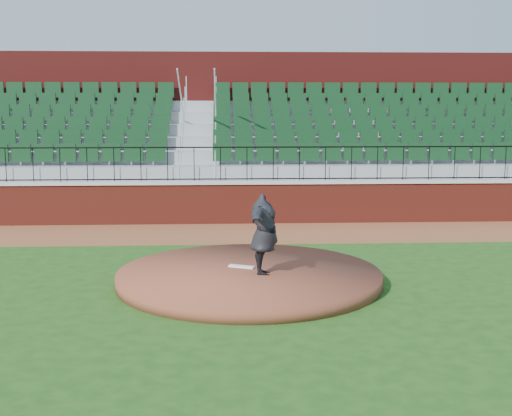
{
  "coord_description": "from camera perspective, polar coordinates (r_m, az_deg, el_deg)",
  "views": [
    {
      "loc": [
        -0.72,
        -13.11,
        3.53
      ],
      "look_at": [
        0.0,
        1.5,
        1.3
      ],
      "focal_mm": 47.23,
      "sensor_mm": 36.0,
      "label": 1
    }
  ],
  "objects": [
    {
      "name": "wall_railing",
      "position": [
        20.2,
        -0.77,
        3.76
      ],
      "size": [
        34.0,
        0.05,
        1.0
      ],
      "primitive_type": null,
      "color": "black",
      "rests_on": "wall_cap"
    },
    {
      "name": "warning_track",
      "position": [
        18.86,
        -0.58,
        -2.1
      ],
      "size": [
        34.0,
        3.2,
        0.01
      ],
      "primitive_type": "cube",
      "color": "brown",
      "rests_on": "ground"
    },
    {
      "name": "concourse_wall",
      "position": [
        25.66,
        -1.22,
        6.93
      ],
      "size": [
        34.0,
        0.5,
        5.5
      ],
      "primitive_type": "cube",
      "color": "maroon",
      "rests_on": "ground"
    },
    {
      "name": "pitcher",
      "position": [
        13.13,
        0.67,
        -2.24
      ],
      "size": [
        0.79,
        2.01,
        1.59
      ],
      "primitive_type": "imported",
      "rotation": [
        0.0,
        0.0,
        1.44
      ],
      "color": "black",
      "rests_on": "pitchers_mound"
    },
    {
      "name": "field_wall",
      "position": [
        20.33,
        -0.76,
        0.38
      ],
      "size": [
        34.0,
        0.35,
        1.2
      ],
      "primitive_type": "cube",
      "color": "maroon",
      "rests_on": "ground"
    },
    {
      "name": "ground",
      "position": [
        13.6,
        0.31,
        -6.38
      ],
      "size": [
        90.0,
        90.0,
        0.0
      ],
      "primitive_type": "plane",
      "color": "#1E4714",
      "rests_on": "ground"
    },
    {
      "name": "seating_stands",
      "position": [
        22.88,
        -1.02,
        5.59
      ],
      "size": [
        34.0,
        5.1,
        4.6
      ],
      "primitive_type": null,
      "color": "gray",
      "rests_on": "ground"
    },
    {
      "name": "pitchers_mound",
      "position": [
        13.58,
        -0.58,
        -5.85
      ],
      "size": [
        5.29,
        5.29,
        0.25
      ],
      "primitive_type": "cylinder",
      "color": "brown",
      "rests_on": "ground"
    },
    {
      "name": "pitching_rubber",
      "position": [
        13.82,
        -1.24,
        -4.98
      ],
      "size": [
        0.55,
        0.34,
        0.04
      ],
      "primitive_type": "cube",
      "rotation": [
        0.0,
        0.0,
        -0.42
      ],
      "color": "white",
      "rests_on": "pitchers_mound"
    },
    {
      "name": "wall_cap",
      "position": [
        20.25,
        -0.77,
        2.2
      ],
      "size": [
        34.0,
        0.45,
        0.1
      ],
      "primitive_type": "cube",
      "color": "#B7B7B7",
      "rests_on": "field_wall"
    }
  ]
}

